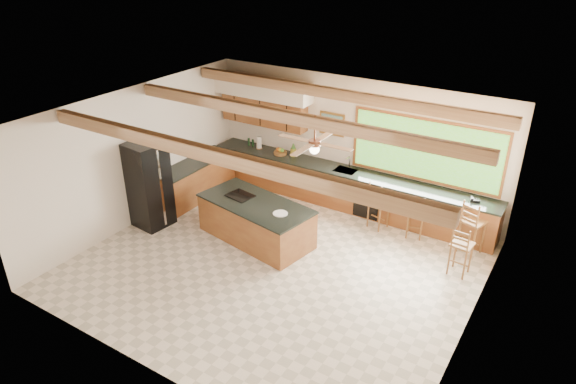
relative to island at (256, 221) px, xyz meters
The scene contains 9 objects.
ground 1.17m from the island, 33.57° to the right, with size 7.20×7.20×0.00m, color beige.
room_shell 1.93m from the island, ahead, with size 7.27×6.54×3.02m.
counter_run 1.92m from the island, 87.50° to the left, with size 7.12×3.10×1.26m.
island is the anchor object (origin of this frame).
refrigerator 2.47m from the island, 163.25° to the right, with size 0.81×0.80×1.91m.
bar_stool_a 2.65m from the island, 41.44° to the left, with size 0.48×0.48×1.10m.
bar_stool_b 3.33m from the island, 32.68° to the left, with size 0.43×0.43×1.00m.
bar_stool_c 4.35m from the island, 24.32° to the left, with size 0.53×0.53×1.18m.
bar_stool_d 4.09m from the island, 13.36° to the left, with size 0.41×0.41×1.06m.
Camera 1 is at (4.60, -6.94, 5.74)m, focal length 32.00 mm.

